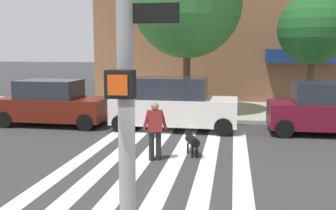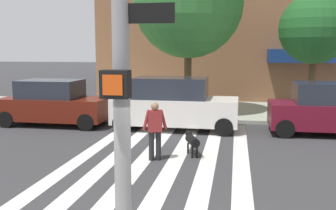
{
  "view_description": "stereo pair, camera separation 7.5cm",
  "coord_description": "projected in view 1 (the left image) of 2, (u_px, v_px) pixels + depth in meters",
  "views": [
    {
      "loc": [
        1.08,
        -4.74,
        3.09
      ],
      "look_at": [
        -0.71,
        6.01,
        1.54
      ],
      "focal_mm": 41.99,
      "sensor_mm": 36.0,
      "label": 1
    },
    {
      "loc": [
        1.16,
        -4.72,
        3.09
      ],
      "look_at": [
        -0.71,
        6.01,
        1.54
      ],
      "focal_mm": 41.99,
      "sensor_mm": 36.0,
      "label": 2
    }
  ],
  "objects": [
    {
      "name": "street_tree_middle",
      "position": [
        313.0,
        29.0,
        17.11
      ],
      "size": [
        3.06,
        3.06,
        5.36
      ],
      "color": "#4C3823",
      "rests_on": "sidewalk_far"
    },
    {
      "name": "ground_plane",
      "position": [
        192.0,
        161.0,
        10.93
      ],
      "size": [
        160.0,
        160.0,
        0.0
      ],
      "primitive_type": "plane",
      "color": "#353538"
    },
    {
      "name": "pedestrian_dog_walker",
      "position": [
        155.0,
        128.0,
        10.91
      ],
      "size": [
        0.69,
        0.36,
        1.64
      ],
      "color": "black",
      "rests_on": "ground_plane"
    },
    {
      "name": "dog_on_leash",
      "position": [
        192.0,
        140.0,
        11.5
      ],
      "size": [
        0.54,
        1.1,
        0.65
      ],
      "color": "black",
      "rests_on": "ground_plane"
    },
    {
      "name": "traffic_light_pole",
      "position": [
        124.0,
        6.0,
        3.91
      ],
      "size": [
        0.74,
        0.46,
        5.8
      ],
      "color": "gray",
      "rests_on": "sidewalk_near"
    },
    {
      "name": "street_tree_nearest",
      "position": [
        187.0,
        3.0,
        17.73
      ],
      "size": [
        4.96,
        4.96,
        7.48
      ],
      "color": "#4C3823",
      "rests_on": "sidewalk_far"
    },
    {
      "name": "parked_car_behind_first",
      "position": [
        173.0,
        104.0,
        15.2
      ],
      "size": [
        4.8,
        2.08,
        2.02
      ],
      "color": "silver",
      "rests_on": "ground_plane"
    },
    {
      "name": "parked_car_near_curb",
      "position": [
        53.0,
        103.0,
        16.02
      ],
      "size": [
        4.34,
        2.01,
        1.85
      ],
      "color": "#5C1A0F",
      "rests_on": "ground_plane"
    },
    {
      "name": "parked_car_third_in_line",
      "position": [
        333.0,
        110.0,
        14.25
      ],
      "size": [
        4.64,
        1.97,
        1.9
      ],
      "color": "maroon",
      "rests_on": "ground_plane"
    },
    {
      "name": "sidewalk_far",
      "position": [
        211.0,
        110.0,
        19.55
      ],
      "size": [
        80.0,
        6.0,
        0.15
      ],
      "primitive_type": "cube",
      "color": "#A7AE9A",
      "rests_on": "ground_plane"
    },
    {
      "name": "crosswalk_stripes",
      "position": [
        160.0,
        160.0,
        11.08
      ],
      "size": [
        4.95,
        11.06,
        0.01
      ],
      "color": "silver",
      "rests_on": "ground_plane"
    }
  ]
}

